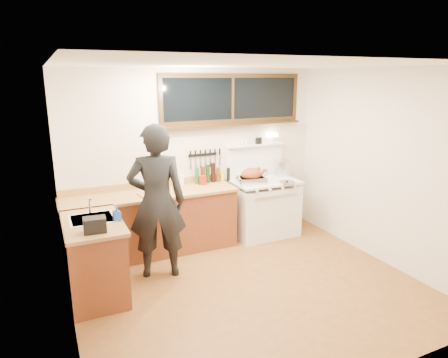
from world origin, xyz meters
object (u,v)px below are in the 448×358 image
cutting_board (153,191)px  man (157,202)px  roast_turkey (252,177)px  vintage_stove (263,206)px

cutting_board → man: bearing=-99.8°
man → roast_turkey: size_ratio=4.25×
man → cutting_board: man is taller
man → vintage_stove: bearing=18.3°
man → cutting_board: size_ratio=4.96×
vintage_stove → roast_turkey: vintage_stove is taller
roast_turkey → cutting_board: bearing=178.7°
vintage_stove → man: (-1.90, -0.63, 0.51)m
vintage_stove → cutting_board: bearing=-178.3°
cutting_board → roast_turkey: bearing=-1.3°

